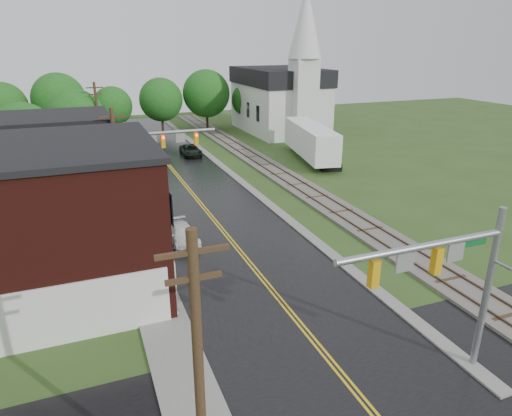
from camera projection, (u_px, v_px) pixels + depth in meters
main_road at (191, 192)px, 42.21m from camera, size 10.00×90.00×0.02m
cross_road at (362, 399)px, 17.71m from camera, size 60.00×9.00×0.02m
curb_right at (229, 172)px, 48.43m from camera, size 0.80×70.00×0.12m
sidewalk_left at (128, 219)px, 35.72m from camera, size 2.40×50.00×0.12m
brick_building at (18, 226)px, 23.40m from camera, size 14.30×10.30×8.30m
yellow_house at (56, 183)px, 33.86m from camera, size 8.00×7.00×6.40m
darkred_building at (72, 166)px, 42.42m from camera, size 7.00×6.00×4.40m
church at (283, 93)px, 67.80m from camera, size 10.40×18.40×20.00m
railroad at (269, 167)px, 49.96m from camera, size 3.20×80.00×0.30m
traffic_signal_near at (450, 270)px, 17.19m from camera, size 7.34×0.30×7.20m
traffic_signal_far at (154, 149)px, 36.69m from camera, size 7.34×0.43×7.20m
utility_pole_a at (199, 378)px, 12.02m from camera, size 1.80×0.28×9.00m
utility_pole_b at (118, 171)px, 31.27m from camera, size 1.80×0.28×9.00m
utility_pole_c at (99, 122)px, 50.52m from camera, size 1.80×0.28×9.00m
tree_left_c at (26, 135)px, 44.60m from camera, size 6.00×6.00×7.65m
tree_left_e at (78, 119)px, 51.45m from camera, size 6.40×6.40×8.16m
suv_dark at (191, 150)px, 55.34m from camera, size 2.31×4.74×1.30m
pickup_white at (183, 235)px, 31.28m from camera, size 1.84×4.26×1.22m
semi_trailer at (311, 140)px, 52.50m from camera, size 5.31×13.46×4.09m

